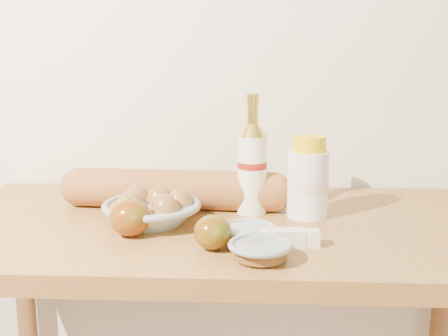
{
  "coord_description": "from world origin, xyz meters",
  "views": [
    {
      "loc": [
        0.06,
        0.06,
        1.26
      ],
      "look_at": [
        0.0,
        1.15,
        1.02
      ],
      "focal_mm": 45.0,
      "sensor_mm": 36.0,
      "label": 1
    }
  ],
  "objects_px": {
    "table": "(225,276)",
    "cream_bottle": "(308,180)",
    "bourbon_bottle": "(252,166)",
    "baguette": "(174,189)",
    "egg_bowl": "(153,210)"
  },
  "relations": [
    {
      "from": "bourbon_bottle",
      "to": "table",
      "type": "bearing_deg",
      "value": -123.74
    },
    {
      "from": "bourbon_bottle",
      "to": "egg_bowl",
      "type": "relative_size",
      "value": 1.05
    },
    {
      "from": "table",
      "to": "cream_bottle",
      "type": "relative_size",
      "value": 6.9
    },
    {
      "from": "cream_bottle",
      "to": "egg_bowl",
      "type": "xyz_separation_m",
      "value": [
        -0.32,
        -0.07,
        -0.05
      ]
    },
    {
      "from": "cream_bottle",
      "to": "bourbon_bottle",
      "type": "bearing_deg",
      "value": 174.17
    },
    {
      "from": "baguette",
      "to": "bourbon_bottle",
      "type": "bearing_deg",
      "value": -5.15
    },
    {
      "from": "cream_bottle",
      "to": "egg_bowl",
      "type": "bearing_deg",
      "value": -164.95
    },
    {
      "from": "table",
      "to": "baguette",
      "type": "relative_size",
      "value": 2.27
    },
    {
      "from": "egg_bowl",
      "to": "cream_bottle",
      "type": "bearing_deg",
      "value": 11.96
    },
    {
      "from": "table",
      "to": "egg_bowl",
      "type": "relative_size",
      "value": 4.86
    },
    {
      "from": "table",
      "to": "cream_bottle",
      "type": "height_order",
      "value": "cream_bottle"
    },
    {
      "from": "table",
      "to": "cream_bottle",
      "type": "xyz_separation_m",
      "value": [
        0.17,
        0.05,
        0.2
      ]
    },
    {
      "from": "bourbon_bottle",
      "to": "baguette",
      "type": "distance_m",
      "value": 0.19
    },
    {
      "from": "egg_bowl",
      "to": "baguette",
      "type": "bearing_deg",
      "value": 75.16
    },
    {
      "from": "table",
      "to": "baguette",
      "type": "bearing_deg",
      "value": 142.57
    }
  ]
}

